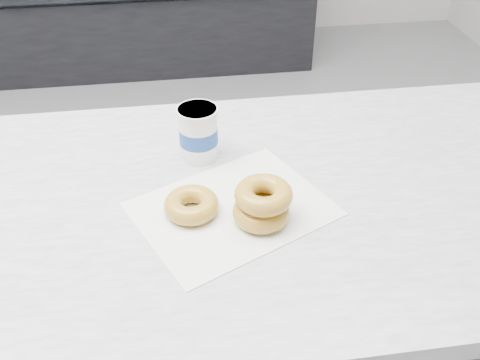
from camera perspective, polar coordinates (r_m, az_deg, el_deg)
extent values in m
plane|color=gray|center=(2.09, -13.14, -11.70)|extent=(5.00, 5.00, 0.00)
cube|color=silver|center=(1.07, -20.96, -4.22)|extent=(3.06, 0.76, 0.04)
cube|color=black|center=(3.73, -12.33, 15.94)|extent=(2.40, 0.70, 0.50)
cube|color=white|center=(0.99, -0.81, -3.11)|extent=(0.42, 0.38, 0.00)
torus|color=gold|center=(0.98, -5.20, -2.66)|extent=(0.11, 0.11, 0.04)
torus|color=gold|center=(0.96, 2.27, -3.42)|extent=(0.10, 0.10, 0.04)
torus|color=gold|center=(0.94, 2.54, -1.59)|extent=(0.15, 0.15, 0.04)
cylinder|color=white|center=(1.10, -4.46, 5.03)|extent=(0.09, 0.09, 0.11)
cylinder|color=white|center=(1.08, -4.59, 7.46)|extent=(0.09, 0.09, 0.01)
cylinder|color=#1A4091|center=(1.11, -4.44, 4.81)|extent=(0.09, 0.09, 0.03)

